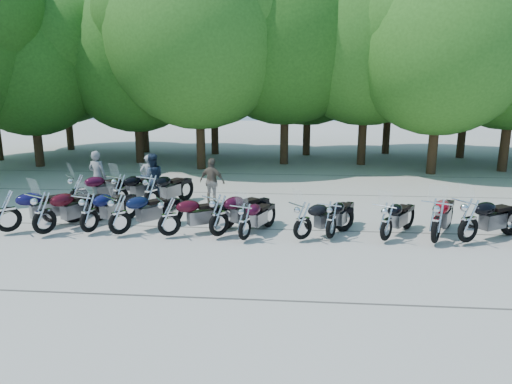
# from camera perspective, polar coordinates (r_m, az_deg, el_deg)

# --- Properties ---
(ground) EXTENTS (90.00, 90.00, 0.00)m
(ground) POSITION_cam_1_polar(r_m,az_deg,el_deg) (11.84, -0.61, -6.83)
(ground) COLOR gray
(ground) RESTS_ON ground
(tree_1) EXTENTS (6.97, 6.97, 8.55)m
(tree_1) POSITION_cam_1_polar(r_m,az_deg,el_deg) (25.90, -26.45, 14.01)
(tree_1) COLOR #3A2614
(tree_1) RESTS_ON ground
(tree_2) EXTENTS (7.31, 7.31, 8.97)m
(tree_2) POSITION_cam_1_polar(r_m,az_deg,el_deg) (25.36, -14.91, 15.51)
(tree_2) COLOR #3A2614
(tree_2) RESTS_ON ground
(tree_3) EXTENTS (8.70, 8.70, 10.67)m
(tree_3) POSITION_cam_1_polar(r_m,az_deg,el_deg) (22.91, -7.28, 18.67)
(tree_3) COLOR #3A2614
(tree_3) RESTS_ON ground
(tree_4) EXTENTS (9.13, 9.13, 11.20)m
(tree_4) POSITION_cam_1_polar(r_m,az_deg,el_deg) (24.32, 3.73, 19.16)
(tree_4) COLOR #3A2614
(tree_4) RESTS_ON ground
(tree_5) EXTENTS (9.04, 9.04, 11.10)m
(tree_5) POSITION_cam_1_polar(r_m,az_deg,el_deg) (24.68, 13.77, 18.59)
(tree_5) COLOR #3A2614
(tree_5) RESTS_ON ground
(tree_6) EXTENTS (8.00, 8.00, 9.82)m
(tree_6) POSITION_cam_1_polar(r_m,az_deg,el_deg) (22.92, 22.20, 16.58)
(tree_6) COLOR #3A2614
(tree_6) RESTS_ON ground
(tree_9) EXTENTS (7.59, 7.59, 9.32)m
(tree_9) POSITION_cam_1_polar(r_m,az_deg,el_deg) (32.20, -22.95, 14.69)
(tree_9) COLOR #3A2614
(tree_9) RESTS_ON ground
(tree_10) EXTENTS (7.78, 7.78, 9.55)m
(tree_10) POSITION_cam_1_polar(r_m,az_deg,el_deg) (29.62, -14.17, 15.80)
(tree_10) COLOR #3A2614
(tree_10) RESTS_ON ground
(tree_11) EXTENTS (7.56, 7.56, 9.28)m
(tree_11) POSITION_cam_1_polar(r_m,az_deg,el_deg) (27.97, -5.36, 15.98)
(tree_11) COLOR #3A2614
(tree_11) RESTS_ON ground
(tree_12) EXTENTS (7.88, 7.88, 9.67)m
(tree_12) POSITION_cam_1_polar(r_m,az_deg,el_deg) (27.62, 6.58, 16.46)
(tree_12) COLOR #3A2614
(tree_12) RESTS_ON ground
(tree_13) EXTENTS (8.31, 8.31, 10.20)m
(tree_13) POSITION_cam_1_polar(r_m,az_deg,el_deg) (29.18, 16.60, 16.46)
(tree_13) COLOR #3A2614
(tree_13) RESTS_ON ground
(tree_14) EXTENTS (8.02, 8.02, 9.84)m
(tree_14) POSITION_cam_1_polar(r_m,az_deg,el_deg) (28.89, 25.19, 15.41)
(tree_14) COLOR #3A2614
(tree_14) RESTS_ON ground
(motorcycle_0) EXTENTS (2.30, 2.28, 1.40)m
(motorcycle_0) POSITION_cam_1_polar(r_m,az_deg,el_deg) (14.36, -28.69, -1.97)
(motorcycle_0) COLOR #100D3D
(motorcycle_0) RESTS_ON ground
(motorcycle_1) EXTENTS (1.83, 2.53, 1.39)m
(motorcycle_1) POSITION_cam_1_polar(r_m,az_deg,el_deg) (13.71, -25.03, -2.26)
(motorcycle_1) COLOR #380710
(motorcycle_1) RESTS_ON ground
(motorcycle_2) EXTENTS (1.45, 2.41, 1.31)m
(motorcycle_2) POSITION_cam_1_polar(r_m,az_deg,el_deg) (13.41, -20.18, -2.34)
(motorcycle_2) COLOR #0E113D
(motorcycle_2) RESTS_ON ground
(motorcycle_3) EXTENTS (2.08, 2.22, 1.32)m
(motorcycle_3) POSITION_cam_1_polar(r_m,az_deg,el_deg) (12.95, -16.72, -2.58)
(motorcycle_3) COLOR black
(motorcycle_3) RESTS_ON ground
(motorcycle_4) EXTENTS (2.27, 1.76, 1.27)m
(motorcycle_4) POSITION_cam_1_polar(r_m,az_deg,el_deg) (12.52, -10.83, -2.91)
(motorcycle_4) COLOR #380713
(motorcycle_4) RESTS_ON ground
(motorcycle_5) EXTENTS (2.05, 2.36, 1.36)m
(motorcycle_5) POSITION_cam_1_polar(r_m,az_deg,el_deg) (12.29, -4.67, -2.79)
(motorcycle_5) COLOR black
(motorcycle_5) RESTS_ON ground
(motorcycle_6) EXTENTS (1.38, 2.16, 1.17)m
(motorcycle_6) POSITION_cam_1_polar(r_m,az_deg,el_deg) (12.01, -1.43, -3.59)
(motorcycle_6) COLOR #36071C
(motorcycle_6) RESTS_ON ground
(motorcycle_7) EXTENTS (2.07, 1.86, 1.21)m
(motorcycle_7) POSITION_cam_1_polar(r_m,az_deg,el_deg) (12.09, 5.88, -3.46)
(motorcycle_7) COLOR black
(motorcycle_7) RESTS_ON ground
(motorcycle_8) EXTENTS (1.44, 2.20, 1.20)m
(motorcycle_8) POSITION_cam_1_polar(r_m,az_deg,el_deg) (12.28, 9.40, -3.34)
(motorcycle_8) COLOR black
(motorcycle_8) RESTS_ON ground
(motorcycle_9) EXTENTS (1.74, 2.14, 1.21)m
(motorcycle_9) POSITION_cam_1_polar(r_m,az_deg,el_deg) (12.42, 16.03, -3.46)
(motorcycle_9) COLOR black
(motorcycle_9) RESTS_ON ground
(motorcycle_10) EXTENTS (1.77, 2.52, 1.38)m
(motorcycle_10) POSITION_cam_1_polar(r_m,az_deg,el_deg) (12.61, 21.67, -3.23)
(motorcycle_10) COLOR maroon
(motorcycle_10) RESTS_ON ground
(motorcycle_11) EXTENTS (2.47, 1.94, 1.39)m
(motorcycle_11) POSITION_cam_1_polar(r_m,az_deg,el_deg) (12.96, 25.08, -3.11)
(motorcycle_11) COLOR black
(motorcycle_11) RESTS_ON ground
(motorcycle_13) EXTENTS (2.21, 2.17, 1.34)m
(motorcycle_13) POSITION_cam_1_polar(r_m,az_deg,el_deg) (16.30, -21.34, 0.25)
(motorcycle_13) COLOR #35071C
(motorcycle_13) RESTS_ON ground
(motorcycle_14) EXTENTS (1.72, 2.44, 1.34)m
(motorcycle_14) POSITION_cam_1_polar(r_m,az_deg,el_deg) (15.82, -16.64, 0.24)
(motorcycle_14) COLOR black
(motorcycle_14) RESTS_ON ground
(motorcycle_15) EXTENTS (1.73, 2.54, 1.39)m
(motorcycle_15) POSITION_cam_1_polar(r_m,az_deg,el_deg) (15.26, -12.99, 0.09)
(motorcycle_15) COLOR black
(motorcycle_15) RESTS_ON ground
(rider_0) EXTENTS (0.74, 0.56, 1.84)m
(rider_0) POSITION_cam_1_polar(r_m,az_deg,el_deg) (17.13, -19.18, 1.86)
(rider_0) COLOR gray
(rider_0) RESTS_ON ground
(rider_1) EXTENTS (1.04, 0.94, 1.75)m
(rider_1) POSITION_cam_1_polar(r_m,az_deg,el_deg) (16.52, -12.83, 1.71)
(rider_1) COLOR #202E44
(rider_1) RESTS_ON ground
(rider_2) EXTENTS (1.05, 0.72, 1.65)m
(rider_2) POSITION_cam_1_polar(r_m,az_deg,el_deg) (15.83, -5.49, 1.30)
(rider_2) COLOR brown
(rider_2) RESTS_ON ground
(rider_3) EXTENTS (0.72, 0.62, 1.67)m
(rider_3) POSITION_cam_1_polar(r_m,az_deg,el_deg) (16.84, -13.23, 1.76)
(rider_3) COLOR gray
(rider_3) RESTS_ON ground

